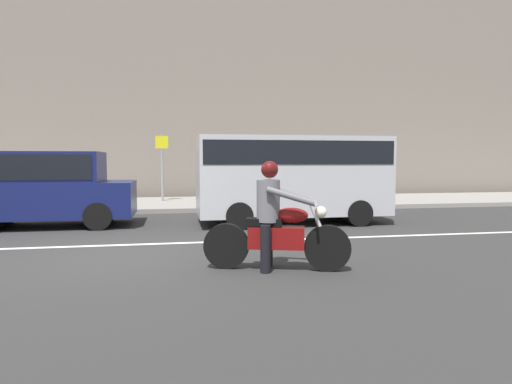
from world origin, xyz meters
TOP-DOWN VIEW (x-y plane):
  - ground_plane at (0.00, 0.00)m, footprint 80.00×80.00m
  - sidewalk_slab at (0.00, 8.00)m, footprint 40.00×4.40m
  - building_facade at (0.00, 11.40)m, footprint 40.00×1.40m
  - lane_marking_stripe at (0.42, 0.90)m, footprint 18.00×0.14m
  - motorcycle_with_rider_gray at (2.48, -1.46)m, footprint 2.10×0.88m
  - parked_van_silver at (3.96, 3.24)m, footprint 4.73×1.96m
  - parked_hatchback_navy at (-1.91, 3.65)m, footprint 3.91×1.76m
  - street_sign_post at (0.61, 8.50)m, footprint 0.44×0.08m

SIDE VIEW (x-z plane):
  - ground_plane at x=0.00m, z-range 0.00..0.00m
  - lane_marking_stripe at x=0.42m, z-range 0.00..0.01m
  - sidewalk_slab at x=0.00m, z-range 0.00..0.14m
  - motorcycle_with_rider_gray at x=2.48m, z-range -0.15..1.44m
  - parked_hatchback_navy at x=-1.91m, z-range 0.03..1.83m
  - parked_van_silver at x=3.96m, z-range 0.18..2.36m
  - street_sign_post at x=0.61m, z-range 0.40..2.74m
  - building_facade at x=0.00m, z-range 0.00..12.71m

